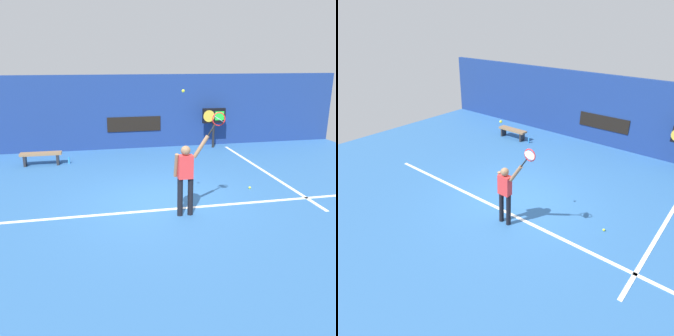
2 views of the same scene
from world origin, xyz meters
TOP-DOWN VIEW (x-y plane):
  - ground_plane at (0.00, 0.00)m, footprint 18.00×18.00m
  - back_wall at (0.00, 6.19)m, footprint 18.00×0.20m
  - sponsor_banner_center at (0.00, 6.07)m, footprint 2.20×0.03m
  - court_baseline at (0.00, -0.59)m, footprint 10.00×0.10m
  - court_sideline at (3.82, 2.00)m, footprint 0.10×7.00m
  - tennis_player at (0.38, -0.98)m, footprint 0.80×0.31m
  - tennis_racket at (1.11, -0.98)m, footprint 0.47×0.27m
  - tennis_ball at (0.28, -1.02)m, footprint 0.07×0.07m
  - scoreboard_clock at (3.25, 5.54)m, footprint 0.96×0.20m
  - court_bench at (-3.50, 4.20)m, footprint 1.40×0.36m
  - water_bottle at (-2.57, 4.20)m, footprint 0.07×0.07m
  - spare_ball at (2.65, 0.42)m, footprint 0.07×0.07m

SIDE VIEW (x-z plane):
  - ground_plane at x=0.00m, z-range 0.00..0.00m
  - court_baseline at x=0.00m, z-range 0.00..0.01m
  - court_sideline at x=3.82m, z-range 0.00..0.01m
  - spare_ball at x=2.65m, z-range 0.00..0.07m
  - water_bottle at x=-2.57m, z-range 0.00..0.24m
  - court_bench at x=-3.50m, z-range 0.11..0.56m
  - tennis_player at x=0.38m, z-range 0.05..1.97m
  - sponsor_banner_center at x=0.00m, z-range 0.72..1.32m
  - scoreboard_clock at x=3.25m, z-range 0.45..2.10m
  - back_wall at x=0.00m, z-range 0.00..3.00m
  - tennis_racket at x=1.11m, z-range 1.94..2.54m
  - tennis_ball at x=0.28m, z-range 2.87..2.94m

